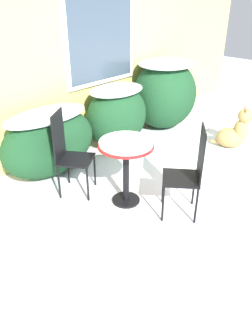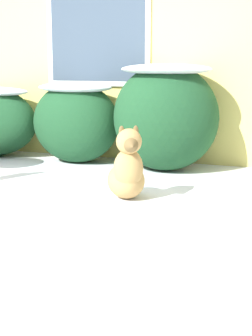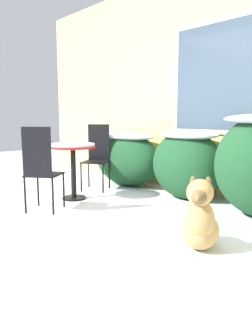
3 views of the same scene
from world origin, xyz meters
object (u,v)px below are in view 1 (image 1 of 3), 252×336
patio_chair_near_table (68,151)px  dog (235,132)px  patio_table (126,153)px  patio_chair_far_side (189,170)px

patio_chair_near_table → dog: 2.69m
patio_table → patio_chair_near_table: size_ratio=0.76×
patio_chair_far_side → dog: patio_chair_far_side is taller
patio_chair_near_table → dog: patio_chair_near_table is taller
patio_table → patio_chair_far_side: bearing=-65.8°
patio_table → patio_chair_near_table: bearing=114.9°
patio_table → patio_chair_near_table: patio_chair_near_table is taller
patio_chair_near_table → patio_chair_far_side: (0.58, -1.28, 0.00)m
patio_table → patio_chair_far_side: size_ratio=0.76×
patio_table → dog: 2.28m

